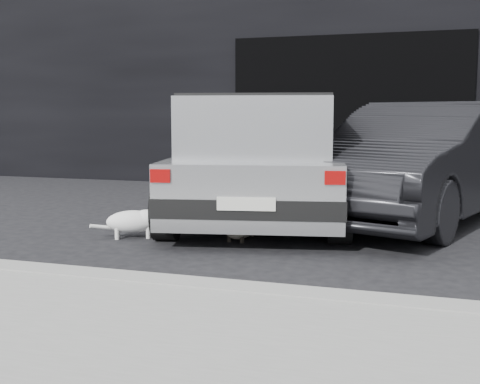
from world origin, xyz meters
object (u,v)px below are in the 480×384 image
(silver_hatchback, at_px, (262,153))
(second_car, at_px, (422,162))
(cat_white, at_px, (136,220))
(cat_siamese, at_px, (239,228))

(silver_hatchback, height_order, second_car, silver_hatchback)
(cat_white, bearing_deg, second_car, 98.71)
(cat_siamese, bearing_deg, second_car, -132.38)
(silver_hatchback, xyz_separation_m, cat_siamese, (0.12, -1.26, -0.68))
(silver_hatchback, distance_m, second_car, 1.91)
(cat_white, bearing_deg, cat_siamese, 74.17)
(silver_hatchback, height_order, cat_white, silver_hatchback)
(cat_siamese, distance_m, cat_white, 1.08)
(second_car, distance_m, cat_siamese, 2.53)
(cat_white, bearing_deg, silver_hatchback, 120.85)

